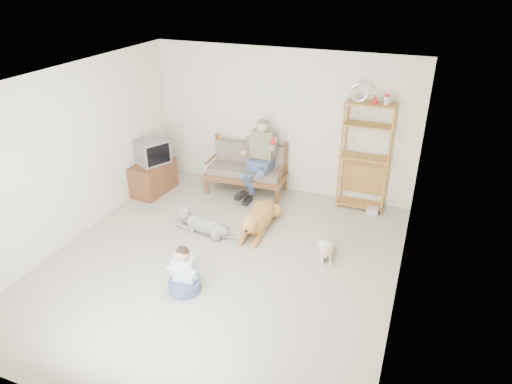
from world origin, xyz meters
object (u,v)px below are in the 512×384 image
at_px(golden_retriever, 259,218).
at_px(tv_stand, 153,178).
at_px(etagere, 365,156).
at_px(loveseat, 247,168).

bearing_deg(golden_retriever, tv_stand, 164.99).
xyz_separation_m(etagere, tv_stand, (-3.84, -0.86, -0.70)).
relative_size(loveseat, golden_retriever, 0.97).
distance_m(etagere, tv_stand, 3.99).
xyz_separation_m(tv_stand, golden_retriever, (2.40, -0.55, -0.11)).
xyz_separation_m(loveseat, golden_retriever, (0.72, -1.26, -0.29)).
xyz_separation_m(loveseat, etagere, (2.16, 0.15, 0.51)).
bearing_deg(loveseat, etagere, 0.42).
relative_size(etagere, tv_stand, 2.41).
xyz_separation_m(etagere, golden_retriever, (-1.44, -1.41, -0.80)).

